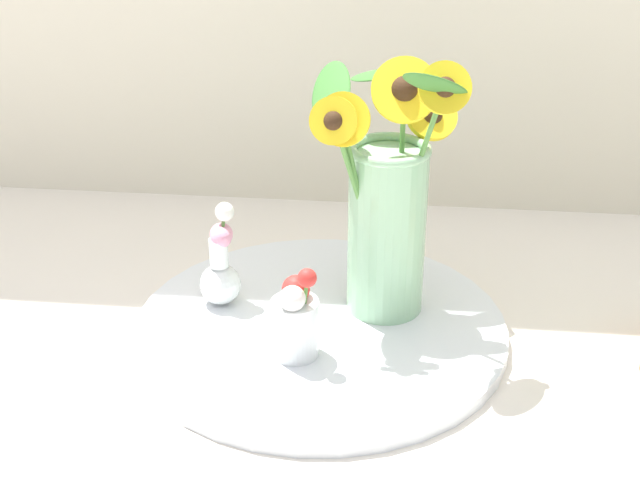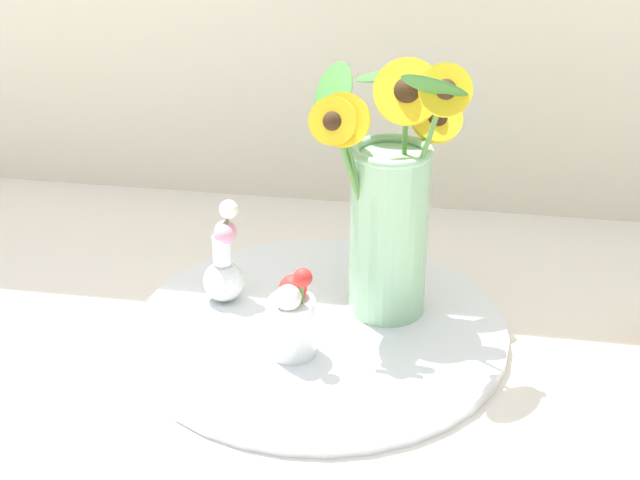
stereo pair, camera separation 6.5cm
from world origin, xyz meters
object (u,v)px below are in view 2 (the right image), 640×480
vase_small_center (292,318)px  vase_bulb_right (224,264)px  mason_jar_sunflowers (389,211)px  serving_tray (320,329)px

vase_small_center → vase_bulb_right: bearing=135.1°
mason_jar_sunflowers → vase_bulb_right: size_ratio=2.58×
serving_tray → mason_jar_sunflowers: (0.09, 0.05, 0.17)m
mason_jar_sunflowers → vase_small_center: bearing=-129.9°
vase_small_center → vase_bulb_right: 0.18m
serving_tray → mason_jar_sunflowers: size_ratio=1.36×
vase_small_center → vase_bulb_right: (-0.13, 0.13, 0.00)m
serving_tray → vase_small_center: 0.11m
serving_tray → mason_jar_sunflowers: 0.20m
mason_jar_sunflowers → serving_tray: bearing=-148.1°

